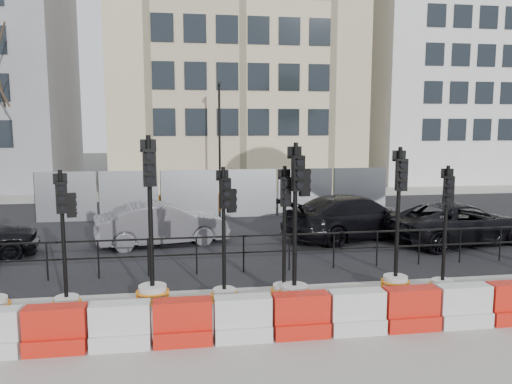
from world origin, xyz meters
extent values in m
plane|color=#51514C|center=(0.00, 0.00, 0.00)|extent=(120.00, 120.00, 0.00)
cube|color=gray|center=(0.00, -3.00, 0.01)|extent=(40.00, 6.00, 0.02)
cube|color=black|center=(0.00, 7.00, 0.01)|extent=(40.00, 14.00, 0.03)
cube|color=gray|center=(0.00, 16.00, 0.01)|extent=(40.00, 4.00, 0.02)
cube|color=beige|center=(2.00, 22.00, 9.00)|extent=(15.00, 10.00, 18.00)
cube|color=silver|center=(17.00, 22.00, 8.00)|extent=(12.00, 9.00, 16.00)
cylinder|color=black|center=(-4.80, 1.20, 0.50)|extent=(0.04, 0.04, 1.00)
cylinder|color=black|center=(-3.60, 1.20, 0.50)|extent=(0.04, 0.04, 1.00)
cylinder|color=black|center=(-2.40, 1.20, 0.50)|extent=(0.04, 0.04, 1.00)
cylinder|color=black|center=(-1.20, 1.20, 0.50)|extent=(0.04, 0.04, 1.00)
cylinder|color=black|center=(0.00, 1.20, 0.50)|extent=(0.04, 0.04, 1.00)
cylinder|color=black|center=(1.20, 1.20, 0.50)|extent=(0.04, 0.04, 1.00)
cylinder|color=black|center=(2.40, 1.20, 0.50)|extent=(0.04, 0.04, 1.00)
cylinder|color=black|center=(3.60, 1.20, 0.50)|extent=(0.04, 0.04, 1.00)
cylinder|color=black|center=(4.80, 1.20, 0.50)|extent=(0.04, 0.04, 1.00)
cylinder|color=black|center=(6.00, 1.20, 0.50)|extent=(0.04, 0.04, 1.00)
cylinder|color=black|center=(7.20, 1.20, 0.50)|extent=(0.04, 0.04, 1.00)
cube|color=black|center=(0.00, 1.20, 0.98)|extent=(18.00, 0.04, 0.04)
cube|color=black|center=(0.00, 1.20, 0.55)|extent=(18.00, 0.04, 0.04)
cube|color=#92959A|center=(-6.00, 9.00, 1.00)|extent=(2.30, 0.05, 2.00)
cylinder|color=black|center=(-7.15, 9.00, 1.00)|extent=(0.05, 0.05, 2.00)
cube|color=#92959A|center=(-3.60, 9.00, 1.00)|extent=(2.30, 0.05, 2.00)
cylinder|color=black|center=(-4.75, 9.00, 1.00)|extent=(0.05, 0.05, 2.00)
cube|color=#92959A|center=(-1.20, 9.00, 1.00)|extent=(2.30, 0.05, 2.00)
cylinder|color=black|center=(-2.35, 9.00, 1.00)|extent=(0.05, 0.05, 2.00)
cube|color=#92959A|center=(1.20, 9.00, 1.00)|extent=(2.30, 0.05, 2.00)
cylinder|color=black|center=(0.05, 9.00, 1.00)|extent=(0.05, 0.05, 2.00)
cube|color=#92959A|center=(3.60, 9.00, 1.00)|extent=(2.30, 0.05, 2.00)
cylinder|color=black|center=(2.45, 9.00, 1.00)|extent=(0.05, 0.05, 2.00)
cube|color=#92959A|center=(6.00, 9.00, 1.00)|extent=(2.30, 0.05, 2.00)
cylinder|color=black|center=(4.85, 9.00, 1.00)|extent=(0.05, 0.05, 2.00)
cube|color=orange|center=(-4.00, 10.50, 0.40)|extent=(1.00, 0.40, 0.80)
cube|color=orange|center=(-2.00, 10.50, 0.40)|extent=(1.00, 0.40, 0.80)
cube|color=orange|center=(0.00, 10.50, 0.40)|extent=(1.00, 0.40, 0.80)
cube|color=orange|center=(2.00, 10.50, 0.40)|extent=(1.00, 0.40, 0.80)
cylinder|color=black|center=(0.50, 15.00, 3.00)|extent=(0.12, 0.12, 6.00)
cube|color=black|center=(0.50, 14.75, 5.90)|extent=(0.12, 0.50, 0.12)
cube|color=red|center=(-3.67, -2.80, 0.15)|extent=(1.00, 0.50, 0.30)
cube|color=red|center=(-3.67, -2.80, 0.55)|extent=(1.00, 0.35, 0.50)
cube|color=silver|center=(-2.62, -2.80, 0.15)|extent=(1.00, 0.50, 0.30)
cube|color=silver|center=(-2.62, -2.80, 0.55)|extent=(1.00, 0.35, 0.50)
cube|color=red|center=(-1.57, -2.80, 0.15)|extent=(1.00, 0.50, 0.30)
cube|color=red|center=(-1.57, -2.80, 0.55)|extent=(1.00, 0.35, 0.50)
cube|color=silver|center=(-0.52, -2.80, 0.15)|extent=(1.00, 0.50, 0.30)
cube|color=silver|center=(-0.52, -2.80, 0.55)|extent=(1.00, 0.35, 0.50)
cube|color=red|center=(0.53, -2.80, 0.15)|extent=(1.00, 0.50, 0.30)
cube|color=red|center=(0.53, -2.80, 0.55)|extent=(1.00, 0.35, 0.50)
cube|color=silver|center=(1.58, -2.80, 0.15)|extent=(1.00, 0.50, 0.30)
cube|color=silver|center=(1.58, -2.80, 0.55)|extent=(1.00, 0.35, 0.50)
cube|color=red|center=(2.62, -2.80, 0.15)|extent=(1.00, 0.50, 0.30)
cube|color=red|center=(2.62, -2.80, 0.55)|extent=(1.00, 0.35, 0.50)
cube|color=silver|center=(3.68, -2.80, 0.15)|extent=(1.00, 0.50, 0.30)
cube|color=silver|center=(3.68, -2.80, 0.55)|extent=(1.00, 0.35, 0.50)
cube|color=red|center=(4.73, -2.80, 0.15)|extent=(1.00, 0.50, 0.30)
cylinder|color=silver|center=(-3.89, -1.01, 0.18)|extent=(0.48, 0.48, 0.35)
torus|color=orange|center=(-3.89, -1.01, 0.11)|extent=(0.58, 0.58, 0.04)
torus|color=orange|center=(-3.89, -1.01, 0.18)|extent=(0.58, 0.58, 0.04)
torus|color=orange|center=(-3.89, -1.01, 0.25)|extent=(0.58, 0.58, 0.04)
cylinder|color=black|center=(-3.89, -1.01, 1.59)|extent=(0.08, 0.08, 2.66)
cube|color=black|center=(-3.86, -1.12, 2.39)|extent=(0.24, 0.18, 0.62)
cylinder|color=black|center=(-3.84, -1.18, 2.20)|extent=(0.14, 0.08, 0.13)
cylinder|color=black|center=(-3.84, -1.18, 2.39)|extent=(0.14, 0.08, 0.13)
cylinder|color=black|center=(-3.84, -1.18, 2.59)|extent=(0.14, 0.08, 0.13)
cube|color=black|center=(-3.90, -0.96, 2.75)|extent=(0.26, 0.10, 0.21)
cube|color=black|center=(-3.72, -0.96, 2.21)|extent=(0.20, 0.16, 0.49)
cylinder|color=silver|center=(-2.20, -0.80, 0.22)|extent=(0.59, 0.59, 0.44)
torus|color=orange|center=(-2.20, -0.80, 0.13)|extent=(0.71, 0.71, 0.05)
torus|color=orange|center=(-2.20, -0.80, 0.22)|extent=(0.71, 0.71, 0.05)
torus|color=orange|center=(-2.20, -0.80, 0.30)|extent=(0.71, 0.71, 0.05)
cylinder|color=black|center=(-2.20, -0.80, 1.96)|extent=(0.10, 0.10, 3.26)
cube|color=black|center=(-2.18, -0.93, 2.94)|extent=(0.28, 0.19, 0.76)
cylinder|color=black|center=(-2.17, -1.02, 2.70)|extent=(0.17, 0.08, 0.16)
cylinder|color=black|center=(-2.17, -1.02, 2.94)|extent=(0.17, 0.08, 0.16)
cylinder|color=black|center=(-2.17, -1.02, 3.18)|extent=(0.17, 0.08, 0.16)
cube|color=black|center=(-2.20, -0.73, 3.37)|extent=(0.33, 0.08, 0.26)
cylinder|color=silver|center=(-0.70, -1.01, 0.18)|extent=(0.48, 0.48, 0.36)
torus|color=orange|center=(-0.70, -1.01, 0.11)|extent=(0.58, 0.58, 0.04)
torus|color=orange|center=(-0.70, -1.01, 0.18)|extent=(0.58, 0.58, 0.04)
torus|color=orange|center=(-0.70, -1.01, 0.25)|extent=(0.58, 0.58, 0.04)
cylinder|color=black|center=(-0.70, -1.01, 1.61)|extent=(0.08, 0.08, 2.68)
cube|color=black|center=(-0.67, -1.12, 2.41)|extent=(0.24, 0.18, 0.62)
cylinder|color=black|center=(-0.65, -1.19, 2.21)|extent=(0.14, 0.08, 0.13)
cylinder|color=black|center=(-0.65, -1.19, 2.41)|extent=(0.14, 0.08, 0.13)
cylinder|color=black|center=(-0.65, -1.19, 2.60)|extent=(0.14, 0.08, 0.13)
cube|color=black|center=(-0.71, -0.96, 2.76)|extent=(0.26, 0.10, 0.21)
cube|color=black|center=(-0.53, -0.96, 2.23)|extent=(0.20, 0.16, 0.49)
cylinder|color=silver|center=(0.61, -0.92, 0.18)|extent=(0.48, 0.48, 0.36)
torus|color=orange|center=(0.61, -0.92, 0.11)|extent=(0.58, 0.58, 0.04)
torus|color=orange|center=(0.61, -0.92, 0.18)|extent=(0.58, 0.58, 0.04)
torus|color=orange|center=(0.61, -0.92, 0.25)|extent=(0.58, 0.58, 0.04)
cylinder|color=black|center=(0.61, -0.92, 1.60)|extent=(0.08, 0.08, 2.67)
cube|color=black|center=(0.62, -1.02, 2.40)|extent=(0.22, 0.13, 0.62)
cylinder|color=black|center=(0.62, -1.09, 2.21)|extent=(0.13, 0.05, 0.13)
cylinder|color=black|center=(0.62, -1.09, 2.40)|extent=(0.13, 0.05, 0.13)
cylinder|color=black|center=(0.62, -1.09, 2.60)|extent=(0.13, 0.05, 0.13)
cube|color=black|center=(0.61, -0.86, 2.76)|extent=(0.27, 0.03, 0.21)
cylinder|color=silver|center=(0.78, -1.17, 0.21)|extent=(0.56, 0.56, 0.42)
torus|color=orange|center=(0.78, -1.17, 0.12)|extent=(0.68, 0.68, 0.05)
torus|color=orange|center=(0.78, -1.17, 0.21)|extent=(0.68, 0.68, 0.05)
torus|color=orange|center=(0.78, -1.17, 0.29)|extent=(0.68, 0.68, 0.05)
cylinder|color=black|center=(0.78, -1.17, 1.87)|extent=(0.09, 0.09, 3.12)
cube|color=black|center=(0.81, -1.29, 2.81)|extent=(0.27, 0.19, 0.73)
cylinder|color=black|center=(0.83, -1.38, 2.58)|extent=(0.16, 0.08, 0.16)
cylinder|color=black|center=(0.83, -1.38, 2.81)|extent=(0.16, 0.08, 0.16)
cylinder|color=black|center=(0.83, -1.38, 3.04)|extent=(0.16, 0.08, 0.16)
cube|color=black|center=(0.77, -1.11, 3.23)|extent=(0.31, 0.09, 0.25)
cube|color=black|center=(0.99, -1.13, 2.60)|extent=(0.23, 0.17, 0.57)
cylinder|color=silver|center=(3.21, -0.84, 0.20)|extent=(0.54, 0.54, 0.40)
torus|color=orange|center=(3.21, -0.84, 0.12)|extent=(0.65, 0.65, 0.05)
torus|color=orange|center=(3.21, -0.84, 0.20)|extent=(0.65, 0.65, 0.05)
torus|color=orange|center=(3.21, -0.84, 0.28)|extent=(0.65, 0.65, 0.05)
cylinder|color=black|center=(3.21, -0.84, 1.81)|extent=(0.09, 0.09, 3.02)
cube|color=black|center=(3.20, -0.96, 2.71)|extent=(0.25, 0.16, 0.70)
cylinder|color=black|center=(3.20, -1.04, 2.49)|extent=(0.15, 0.06, 0.15)
cylinder|color=black|center=(3.20, -1.04, 2.71)|extent=(0.15, 0.06, 0.15)
cylinder|color=black|center=(3.20, -1.04, 2.94)|extent=(0.15, 0.06, 0.15)
cube|color=black|center=(3.21, -0.78, 3.12)|extent=(0.30, 0.05, 0.24)
cylinder|color=silver|center=(4.19, -1.13, 0.18)|extent=(0.48, 0.48, 0.35)
torus|color=orange|center=(4.19, -1.13, 0.11)|extent=(0.57, 0.57, 0.04)
torus|color=orange|center=(4.19, -1.13, 0.18)|extent=(0.57, 0.57, 0.04)
torus|color=orange|center=(4.19, -1.13, 0.25)|extent=(0.57, 0.57, 0.04)
cylinder|color=black|center=(4.19, -1.13, 1.59)|extent=(0.08, 0.08, 2.65)
cube|color=black|center=(4.17, -1.23, 2.39)|extent=(0.24, 0.17, 0.62)
cylinder|color=black|center=(4.15, -1.30, 2.19)|extent=(0.14, 0.07, 0.13)
cylinder|color=black|center=(4.15, -1.30, 2.39)|extent=(0.14, 0.07, 0.13)
cylinder|color=black|center=(4.15, -1.30, 2.58)|extent=(0.14, 0.07, 0.13)
cube|color=black|center=(4.20, -1.08, 2.74)|extent=(0.26, 0.09, 0.21)
imported|color=#58575D|center=(-2.17, 4.64, 0.68)|extent=(3.09, 4.70, 1.36)
imported|color=black|center=(4.17, 4.57, 0.74)|extent=(5.29, 6.39, 1.48)
imported|color=black|center=(7.27, 3.44, 0.66)|extent=(4.18, 5.69, 1.33)
camera|label=1|loc=(-1.57, -11.17, 3.78)|focal=35.00mm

